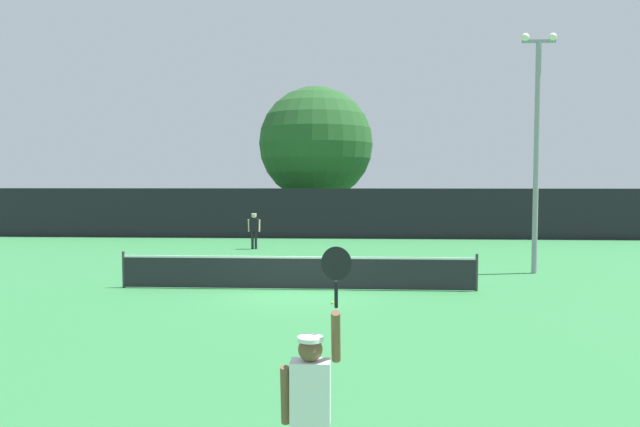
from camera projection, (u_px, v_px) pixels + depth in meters
ground_plane at (297, 289)px, 16.73m from camera, size 120.00×120.00×0.00m
tennis_net at (297, 272)px, 16.70m from camera, size 10.37×0.08×1.07m
perimeter_fence at (323, 213)px, 31.55m from camera, size 36.89×0.12×2.74m
player_serving at (312, 395)px, 5.49m from camera, size 0.67×0.40×2.52m
player_receiving at (254, 227)px, 26.57m from camera, size 0.57×0.24×1.65m
tennis_ball at (332, 303)px, 14.73m from camera, size 0.07×0.07×0.07m
light_pole at (537, 138)px, 19.38m from camera, size 1.18×0.28×8.07m
large_tree at (316, 144)px, 35.94m from camera, size 7.09×7.09×9.01m
parked_car_near at (422, 215)px, 39.94m from camera, size 2.49×4.43×1.69m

